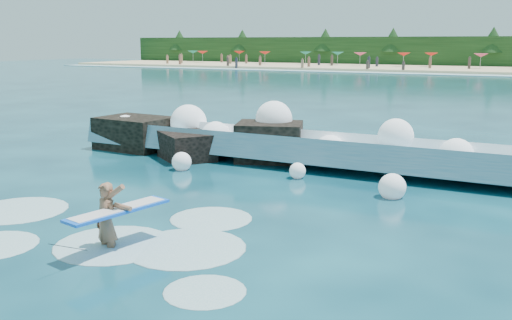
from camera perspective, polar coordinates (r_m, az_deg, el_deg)
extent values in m
plane|color=#072A3A|center=(13.80, -9.46, -5.79)|extent=(200.00, 200.00, 0.00)
cube|color=tan|center=(88.89, 22.74, 8.30)|extent=(140.00, 20.00, 0.40)
cube|color=silver|center=(77.96, 21.97, 7.88)|extent=(140.00, 5.00, 0.08)
cube|color=black|center=(98.78, 23.40, 9.84)|extent=(140.00, 4.00, 5.00)
cube|color=teal|center=(19.55, 4.26, 0.79)|extent=(16.81, 2.56, 1.40)
cube|color=white|center=(20.20, 5.18, 2.34)|extent=(16.81, 1.18, 0.65)
cube|color=black|center=(22.91, -12.00, 2.40)|extent=(2.82, 2.18, 1.46)
cube|color=black|center=(20.51, -6.94, 1.18)|extent=(2.56, 2.46, 1.13)
cube|color=black|center=(20.14, 1.35, 1.53)|extent=(2.73, 2.45, 1.58)
imported|color=#8D5D42|center=(11.94, -14.73, -6.09)|extent=(0.69, 0.54, 1.65)
cube|color=blue|center=(11.71, -13.62, -4.92)|extent=(0.96, 2.32, 0.06)
cube|color=silver|center=(11.70, -13.62, -4.86)|extent=(0.83, 2.11, 0.06)
cylinder|color=black|center=(11.04, -18.22, -8.29)|extent=(0.01, 0.91, 0.43)
sphere|color=white|center=(23.20, -12.92, 3.33)|extent=(0.87, 0.87, 0.87)
sphere|color=white|center=(22.22, -6.76, 3.72)|extent=(1.41, 1.41, 1.41)
sphere|color=white|center=(20.90, -4.05, 2.37)|extent=(1.09, 1.09, 1.09)
sphere|color=white|center=(20.55, 1.80, 4.09)|extent=(1.34, 1.34, 1.34)
sphere|color=white|center=(19.10, 7.39, 0.91)|extent=(1.07, 1.07, 1.07)
sphere|color=white|center=(18.70, 13.80, 2.33)|extent=(1.13, 1.13, 1.13)
sphere|color=white|center=(18.34, 19.39, 0.43)|extent=(1.06, 1.06, 1.06)
sphere|color=white|center=(18.82, -7.45, -0.18)|extent=(0.65, 0.65, 0.65)
sphere|color=white|center=(17.55, 4.17, -1.09)|extent=(0.51, 0.51, 0.51)
sphere|color=white|center=(15.79, 13.46, -2.65)|extent=(0.74, 0.74, 0.74)
ellipsoid|color=silver|center=(12.31, -14.12, -8.18)|extent=(2.44, 2.44, 0.12)
ellipsoid|color=silver|center=(11.84, -7.00, -8.72)|extent=(2.47, 2.47, 0.12)
ellipsoid|color=silver|center=(15.46, -22.72, -4.65)|extent=(2.45, 2.45, 0.12)
ellipsoid|color=silver|center=(13.65, -4.52, -5.86)|extent=(1.98, 1.98, 0.10)
ellipsoid|color=silver|center=(9.87, -5.15, -12.96)|extent=(1.43, 1.43, 0.07)
cone|color=#127562|center=(110.97, -6.32, 10.69)|extent=(2.00, 2.00, 0.50)
cone|color=red|center=(106.90, -5.37, 10.67)|extent=(2.00, 2.00, 0.50)
cone|color=red|center=(105.90, -1.69, 10.70)|extent=(2.00, 2.00, 0.50)
cone|color=red|center=(101.04, 0.90, 10.66)|extent=(2.00, 2.00, 0.50)
cone|color=#127562|center=(99.43, 4.99, 10.60)|extent=(2.00, 2.00, 0.50)
cone|color=#127562|center=(97.20, 8.17, 10.50)|extent=(2.00, 2.00, 0.50)
cone|color=#CA3B5D|center=(93.17, 10.37, 10.38)|extent=(2.00, 2.00, 0.50)
cone|color=red|center=(92.44, 14.55, 10.19)|extent=(2.00, 2.00, 0.50)
cone|color=red|center=(93.31, 17.12, 10.06)|extent=(2.00, 2.00, 0.50)
cone|color=#CA3B5D|center=(89.19, 21.57, 9.72)|extent=(2.00, 2.00, 0.50)
cube|color=#3F332D|center=(86.59, 9.82, 9.59)|extent=(0.35, 0.22, 1.51)
cube|color=#8C664C|center=(95.41, -2.91, 9.89)|extent=(0.35, 0.22, 1.41)
cube|color=#262633|center=(97.25, -7.41, 9.72)|extent=(0.35, 0.22, 1.60)
cube|color=brown|center=(103.56, -7.46, 9.95)|extent=(0.35, 0.22, 1.40)
cube|color=#3F332D|center=(93.90, 5.87, 9.85)|extent=(0.35, 0.22, 1.51)
cube|color=#8C664C|center=(88.51, 2.06, 9.57)|extent=(0.35, 0.22, 1.44)
cube|color=#262633|center=(104.32, -1.19, 10.05)|extent=(0.35, 0.22, 1.36)
cube|color=brown|center=(86.79, 20.55, 8.98)|extent=(0.35, 0.22, 1.35)
cube|color=#262633|center=(85.77, 17.72, 9.15)|extent=(0.35, 0.22, 1.39)
cube|color=brown|center=(98.56, -8.50, 9.68)|extent=(0.35, 0.22, 1.51)
cube|color=#262633|center=(88.97, 10.43, 9.65)|extent=(0.35, 0.22, 1.59)
cube|color=#3F332D|center=(87.85, 18.49, 9.17)|extent=(0.35, 0.22, 1.44)
cube|color=#8C664C|center=(91.37, 22.12, 9.04)|extent=(0.35, 0.22, 1.59)
cube|color=#262633|center=(97.52, -7.14, 9.72)|extent=(0.35, 0.22, 1.58)
cube|color=brown|center=(89.59, 5.83, 9.75)|extent=(0.35, 0.22, 1.47)
cube|color=#8C664C|center=(96.89, 10.43, 9.79)|extent=(0.35, 0.22, 1.56)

